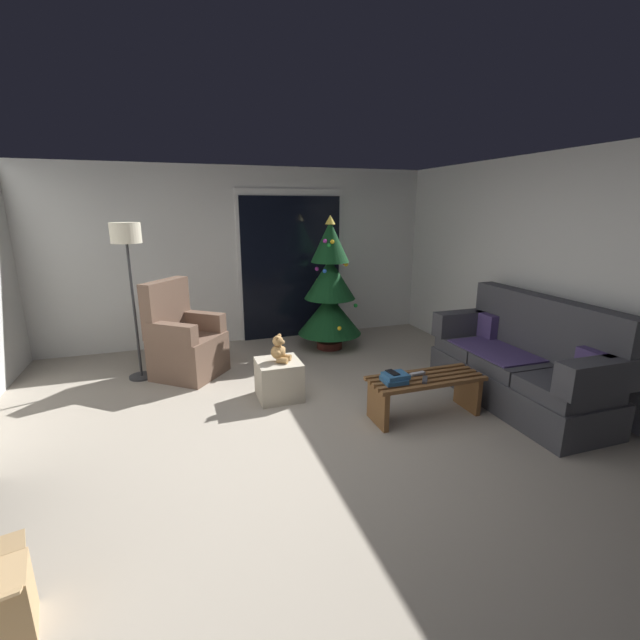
% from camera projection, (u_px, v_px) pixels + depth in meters
% --- Properties ---
extents(ground_plane, '(7.00, 7.00, 0.00)m').
position_uv_depth(ground_plane, '(302.00, 437.00, 3.74)').
color(ground_plane, '#9E9384').
extents(wall_back, '(5.72, 0.12, 2.50)m').
position_uv_depth(wall_back, '(242.00, 256.00, 6.22)').
color(wall_back, silver).
rests_on(wall_back, ground).
extents(wall_right, '(0.12, 6.00, 2.50)m').
position_uv_depth(wall_right, '(574.00, 278.00, 4.31)').
color(wall_right, silver).
rests_on(wall_right, ground).
extents(patio_door_frame, '(1.60, 0.02, 2.20)m').
position_uv_depth(patio_door_frame, '(291.00, 265.00, 6.42)').
color(patio_door_frame, silver).
rests_on(patio_door_frame, ground).
extents(patio_door_glass, '(1.50, 0.02, 2.10)m').
position_uv_depth(patio_door_glass, '(292.00, 269.00, 6.41)').
color(patio_door_glass, black).
rests_on(patio_door_glass, ground).
extents(couch, '(0.80, 1.95, 1.08)m').
position_uv_depth(couch, '(522.00, 365.00, 4.34)').
color(couch, '#3D3D42').
rests_on(couch, ground).
extents(coffee_table, '(1.10, 0.40, 0.40)m').
position_uv_depth(coffee_table, '(425.00, 390.00, 4.06)').
color(coffee_table, brown).
rests_on(coffee_table, ground).
extents(remote_silver, '(0.16, 0.06, 0.02)m').
position_uv_depth(remote_silver, '(417.00, 374.00, 4.07)').
color(remote_silver, '#ADADB2').
rests_on(remote_silver, coffee_table).
extents(remote_graphite, '(0.12, 0.15, 0.02)m').
position_uv_depth(remote_graphite, '(425.00, 380.00, 3.92)').
color(remote_graphite, '#333338').
rests_on(remote_graphite, coffee_table).
extents(book_stack, '(0.23, 0.21, 0.08)m').
position_uv_depth(book_stack, '(395.00, 378.00, 3.89)').
color(book_stack, '#285684').
rests_on(book_stack, coffee_table).
extents(cell_phone, '(0.09, 0.15, 0.01)m').
position_uv_depth(cell_phone, '(393.00, 372.00, 3.89)').
color(cell_phone, black).
rests_on(cell_phone, book_stack).
extents(christmas_tree, '(0.89, 0.89, 1.84)m').
position_uv_depth(christmas_tree, '(330.00, 291.00, 5.90)').
color(christmas_tree, '#4C1E19').
rests_on(christmas_tree, ground).
extents(armchair, '(0.96, 0.96, 1.13)m').
position_uv_depth(armchair, '(184.00, 343.00, 5.03)').
color(armchair, brown).
rests_on(armchair, ground).
extents(floor_lamp, '(0.32, 0.32, 1.78)m').
position_uv_depth(floor_lamp, '(127.00, 249.00, 4.67)').
color(floor_lamp, '#2D2D30').
rests_on(floor_lamp, ground).
extents(ottoman, '(0.44, 0.44, 0.40)m').
position_uv_depth(ottoman, '(279.00, 379.00, 4.47)').
color(ottoman, '#B2A893').
rests_on(ottoman, ground).
extents(teddy_bear_honey, '(0.22, 0.21, 0.29)m').
position_uv_depth(teddy_bear_honey, '(279.00, 350.00, 4.39)').
color(teddy_bear_honey, tan).
rests_on(teddy_bear_honey, ottoman).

